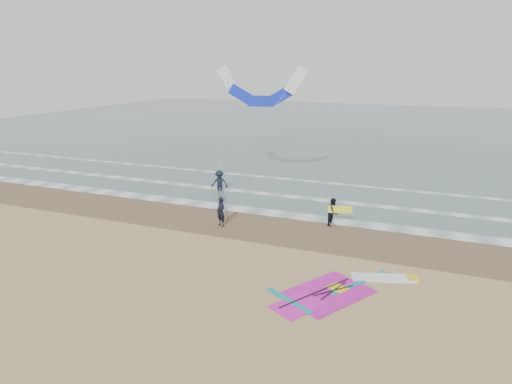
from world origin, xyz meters
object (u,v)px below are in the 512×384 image
at_px(person_wading, 219,178).
at_px(surf_kite, 261,91).
at_px(person_standing, 221,212).
at_px(windsurf_rig, 344,289).
at_px(person_walking, 333,212).

xyz_separation_m(person_wading, surf_kite, (2.02, 2.73, 5.92)).
height_order(person_standing, person_wading, person_wading).
distance_m(windsurf_rig, person_standing, 9.23).
height_order(windsurf_rig, person_walking, person_walking).
height_order(windsurf_rig, surf_kite, surf_kite).
bearing_deg(windsurf_rig, person_walking, 106.09).
bearing_deg(person_wading, windsurf_rig, -59.05).
relative_size(windsurf_rig, surf_kite, 0.77).
bearing_deg(person_wading, person_walking, -37.07).
height_order(person_walking, surf_kite, surf_kite).
relative_size(windsurf_rig, person_walking, 3.66).
bearing_deg(person_standing, windsurf_rig, -8.39).
bearing_deg(person_walking, windsurf_rig, -151.26).
bearing_deg(windsurf_rig, person_standing, 148.07).
bearing_deg(windsurf_rig, person_wading, 134.57).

